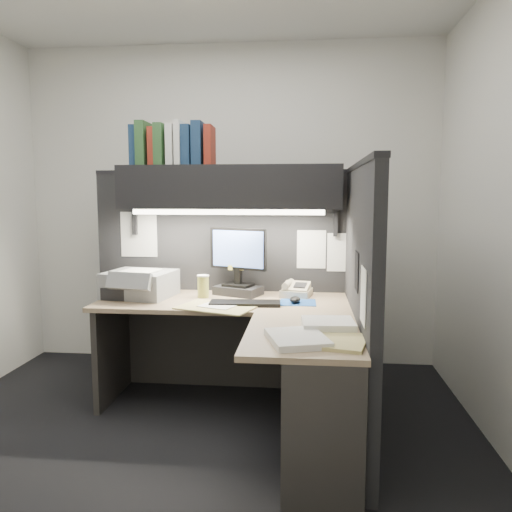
% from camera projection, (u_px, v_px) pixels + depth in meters
% --- Properties ---
extents(floor, '(3.50, 3.50, 0.00)m').
position_uv_depth(floor, '(192.00, 439.00, 2.96)').
color(floor, black).
rests_on(floor, ground).
extents(wall_back, '(3.50, 0.04, 2.70)m').
position_uv_depth(wall_back, '(229.00, 206.00, 4.28)').
color(wall_back, white).
rests_on(wall_back, floor).
extents(wall_front, '(3.50, 0.04, 2.70)m').
position_uv_depth(wall_front, '(55.00, 230.00, 1.32)').
color(wall_front, white).
rests_on(wall_front, floor).
extents(partition_back, '(1.90, 0.06, 1.60)m').
position_uv_depth(partition_back, '(222.00, 281.00, 3.78)').
color(partition_back, black).
rests_on(partition_back, floor).
extents(partition_right, '(0.06, 1.50, 1.60)m').
position_uv_depth(partition_right, '(359.00, 305.00, 2.95)').
color(partition_right, black).
rests_on(partition_right, floor).
extents(desk, '(1.70, 1.53, 0.73)m').
position_uv_depth(desk, '(263.00, 370.00, 2.87)').
color(desk, '#998061').
rests_on(desk, floor).
extents(overhead_shelf, '(1.55, 0.34, 0.30)m').
position_uv_depth(overhead_shelf, '(230.00, 187.00, 3.51)').
color(overhead_shelf, black).
rests_on(overhead_shelf, partition_back).
extents(task_light_tube, '(1.32, 0.04, 0.04)m').
position_uv_depth(task_light_tube, '(227.00, 212.00, 3.39)').
color(task_light_tube, white).
rests_on(task_light_tube, overhead_shelf).
extents(monitor, '(0.42, 0.30, 0.48)m').
position_uv_depth(monitor, '(238.00, 268.00, 3.57)').
color(monitor, black).
rests_on(monitor, desk).
extents(keyboard, '(0.47, 0.18, 0.02)m').
position_uv_depth(keyboard, '(245.00, 303.00, 3.26)').
color(keyboard, black).
rests_on(keyboard, desk).
extents(mousepad, '(0.24, 0.22, 0.00)m').
position_uv_depth(mousepad, '(298.00, 302.00, 3.33)').
color(mousepad, navy).
rests_on(mousepad, desk).
extents(mouse, '(0.08, 0.12, 0.04)m').
position_uv_depth(mouse, '(295.00, 300.00, 3.31)').
color(mouse, black).
rests_on(mouse, mousepad).
extents(telephone, '(0.24, 0.24, 0.08)m').
position_uv_depth(telephone, '(296.00, 291.00, 3.54)').
color(telephone, beige).
rests_on(telephone, desk).
extents(coffee_cup, '(0.09, 0.09, 0.15)m').
position_uv_depth(coffee_cup, '(203.00, 287.00, 3.50)').
color(coffee_cup, '#B7A949').
rests_on(coffee_cup, desk).
extents(printer, '(0.50, 0.45, 0.18)m').
position_uv_depth(printer, '(140.00, 284.00, 3.53)').
color(printer, gray).
rests_on(printer, desk).
extents(notebook_stack, '(0.31, 0.27, 0.09)m').
position_uv_depth(notebook_stack, '(128.00, 292.00, 3.48)').
color(notebook_stack, black).
rests_on(notebook_stack, desk).
extents(open_folder, '(0.55, 0.45, 0.01)m').
position_uv_depth(open_folder, '(217.00, 307.00, 3.18)').
color(open_folder, tan).
rests_on(open_folder, desk).
extents(paper_stack_a, '(0.29, 0.25, 0.05)m').
position_uv_depth(paper_stack_a, '(328.00, 325.00, 2.65)').
color(paper_stack_a, white).
rests_on(paper_stack_a, desk).
extents(paper_stack_b, '(0.35, 0.39, 0.03)m').
position_uv_depth(paper_stack_b, '(297.00, 338.00, 2.44)').
color(paper_stack_b, white).
rests_on(paper_stack_b, desk).
extents(manila_stack, '(0.30, 0.35, 0.02)m').
position_uv_depth(manila_stack, '(340.00, 342.00, 2.41)').
color(manila_stack, tan).
rests_on(manila_stack, desk).
extents(binder_row, '(0.58, 0.25, 0.31)m').
position_uv_depth(binder_row, '(173.00, 145.00, 3.52)').
color(binder_row, '#152D4C').
rests_on(binder_row, overhead_shelf).
extents(pinned_papers, '(1.76, 1.31, 0.51)m').
position_uv_depth(pinned_papers, '(270.00, 254.00, 3.35)').
color(pinned_papers, white).
rests_on(pinned_papers, partition_back).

